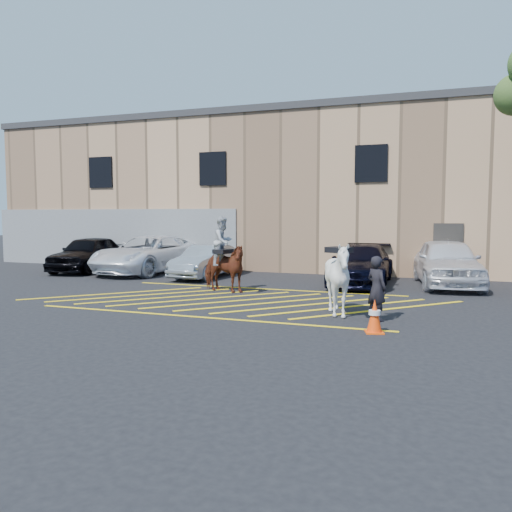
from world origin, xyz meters
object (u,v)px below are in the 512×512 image
(car_black_suv, at_px, (88,253))
(car_blue_suv, at_px, (362,264))
(car_white_suv, at_px, (447,262))
(handler, at_px, (377,288))
(saddled_white, at_px, (339,279))
(car_white_pickup, at_px, (149,254))
(mounted_bay, at_px, (223,262))
(car_silver_sedan, at_px, (206,261))
(traffic_cone, at_px, (375,316))

(car_black_suv, height_order, car_blue_suv, car_black_suv)
(car_blue_suv, relative_size, car_white_suv, 0.99)
(car_white_suv, height_order, handler, car_white_suv)
(car_blue_suv, distance_m, saddled_white, 6.05)
(car_white_pickup, relative_size, saddled_white, 2.69)
(car_white_suv, distance_m, mounted_bay, 8.01)
(car_blue_suv, bearing_deg, car_white_pickup, 175.91)
(car_black_suv, xyz_separation_m, car_white_suv, (15.09, 0.29, 0.06))
(car_silver_sedan, distance_m, car_white_suv, 9.13)
(car_white_suv, relative_size, saddled_white, 2.31)
(car_white_suv, height_order, mounted_bay, mounted_bay)
(car_blue_suv, distance_m, car_white_suv, 2.98)
(mounted_bay, relative_size, traffic_cone, 3.38)
(car_black_suv, relative_size, car_blue_suv, 0.94)
(car_silver_sedan, height_order, car_white_suv, car_white_suv)
(car_blue_suv, height_order, mounted_bay, mounted_bay)
(mounted_bay, bearing_deg, car_white_pickup, 142.38)
(mounted_bay, xyz_separation_m, saddled_white, (4.25, -2.65, -0.06))
(car_black_suv, distance_m, car_silver_sedan, 6.00)
(car_black_suv, height_order, car_white_pickup, car_white_pickup)
(mounted_bay, distance_m, traffic_cone, 6.78)
(mounted_bay, bearing_deg, car_white_suv, 29.38)
(car_black_suv, xyz_separation_m, car_blue_suv, (12.16, -0.25, -0.07))
(car_white_pickup, distance_m, car_white_suv, 12.20)
(car_white_suv, height_order, traffic_cone, car_white_suv)
(car_silver_sedan, bearing_deg, traffic_cone, -41.64)
(car_white_pickup, relative_size, car_blue_suv, 1.17)
(car_silver_sedan, distance_m, car_blue_suv, 6.18)
(car_white_suv, xyz_separation_m, traffic_cone, (-1.68, -8.12, -0.48))
(car_blue_suv, relative_size, traffic_cone, 6.79)
(car_white_pickup, distance_m, mounted_bay, 6.60)
(saddled_white, height_order, traffic_cone, saddled_white)
(car_blue_suv, bearing_deg, car_white_suv, 10.31)
(car_white_pickup, xyz_separation_m, saddled_white, (9.48, -6.68, 0.13))
(car_white_suv, bearing_deg, car_blue_suv, -176.72)
(car_white_suv, bearing_deg, car_silver_sedan, 177.05)
(car_white_suv, distance_m, saddled_white, 7.13)
(car_black_suv, relative_size, saddled_white, 2.16)
(car_white_pickup, relative_size, traffic_cone, 7.95)
(car_black_suv, xyz_separation_m, mounted_bay, (8.12, -3.64, 0.21))
(handler, xyz_separation_m, traffic_cone, (0.09, -1.28, -0.41))
(car_black_suv, relative_size, traffic_cone, 6.37)
(car_black_suv, bearing_deg, saddled_white, -34.79)
(car_black_suv, xyz_separation_m, handler, (13.32, -6.55, -0.01))
(traffic_cone, bearing_deg, saddled_white, 124.29)
(traffic_cone, bearing_deg, car_silver_sedan, 134.92)
(car_blue_suv, xyz_separation_m, car_white_suv, (2.93, 0.54, 0.13))
(car_blue_suv, bearing_deg, traffic_cone, -80.78)
(car_black_suv, xyz_separation_m, saddled_white, (12.37, -6.29, 0.15))
(traffic_cone, bearing_deg, car_black_suv, 149.74)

